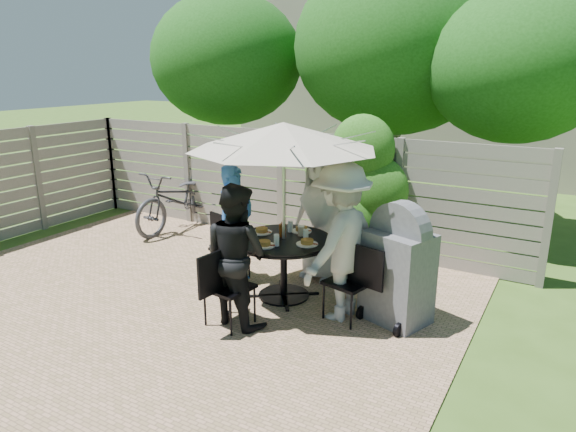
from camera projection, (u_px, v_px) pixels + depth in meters
The scene contains 22 objects.
backyard_envelope at pixel (419, 75), 14.05m from camera, with size 60.00×60.00×5.00m.
patio_table at pixel (284, 257), 6.37m from camera, with size 1.37×1.37×0.79m.
umbrella at pixel (283, 136), 5.95m from camera, with size 2.60×2.60×2.20m.
chair_back at pixel (328, 256), 7.16m from camera, with size 0.55×0.71×0.94m.
person_back at pixel (323, 215), 6.89m from camera, with size 0.88×0.57×1.80m, color silver.
chair_left at pixel (230, 260), 7.03m from camera, with size 0.68×0.53×0.88m.
person_left at pixel (235, 225), 6.80m from camera, with size 0.59×0.38×1.61m, color #2758AA.
chair_front at pixel (229, 303), 5.72m from camera, with size 0.50×0.70×0.94m.
person_front at pixel (236, 255), 5.67m from camera, with size 0.79×0.62×1.63m, color black.
chair_right at pixel (349, 297), 5.85m from camera, with size 0.72×0.55×0.95m.
person_right at pixel (341, 242), 5.76m from camera, with size 1.18×0.68×1.83m, color #ADABA8.
plate_back at pixel (302, 230), 6.56m from camera, with size 0.26×0.26×0.06m.
plate_left at pixel (262, 231), 6.51m from camera, with size 0.26×0.26×0.06m.
plate_front at pixel (264, 244), 6.02m from camera, with size 0.26×0.26×0.06m.
plate_right at pixel (307, 243), 6.07m from camera, with size 0.26×0.26×0.06m.
glass_back at pixel (290, 227), 6.54m from camera, with size 0.07×0.07×0.14m, color silver.
glass_front at pixel (277, 240), 6.02m from camera, with size 0.07×0.07×0.14m, color silver.
glass_right at pixel (306, 235), 6.20m from camera, with size 0.07×0.07×0.14m, color silver.
syrup_jug at pixel (282, 230), 6.35m from camera, with size 0.09×0.09×0.16m, color #59280C.
coffee_cup at pixel (301, 231), 6.39m from camera, with size 0.08×0.08×0.12m, color #C6B293.
bicycle at pixel (179, 199), 9.17m from camera, with size 0.72×2.08×1.09m, color #333338.
bbq_grill at pixel (398, 268), 5.74m from camera, with size 0.83×0.73×1.42m.
Camera 1 is at (4.25, -4.13, 2.81)m, focal length 32.00 mm.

